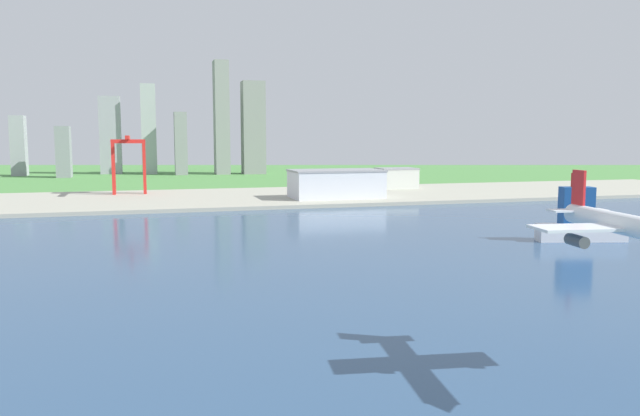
# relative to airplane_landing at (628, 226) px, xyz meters

# --- Properties ---
(ground_plane) EXTENTS (2400.00, 2400.00, 0.00)m
(ground_plane) POSITION_rel_airplane_landing_xyz_m (-31.29, 159.82, -28.42)
(ground_plane) COLOR #4E8B44
(water_bay) EXTENTS (840.00, 360.00, 0.15)m
(water_bay) POSITION_rel_airplane_landing_xyz_m (-31.29, 99.82, -28.34)
(water_bay) COLOR #2D4C70
(water_bay) RESTS_ON ground
(industrial_pier) EXTENTS (840.00, 140.00, 2.50)m
(industrial_pier) POSITION_rel_airplane_landing_xyz_m (-31.29, 349.82, -27.17)
(industrial_pier) COLOR #A6A593
(industrial_pier) RESTS_ON ground
(airplane_landing) EXTENTS (32.26, 38.89, 12.38)m
(airplane_landing) POSITION_rel_airplane_landing_xyz_m (0.00, 0.00, 0.00)
(airplane_landing) COLOR white
(ferry_boat) EXTENTS (37.66, 16.59, 28.81)m
(ferry_boat) POSITION_rel_airplane_landing_xyz_m (95.98, 131.69, -20.01)
(ferry_boat) COLOR white
(ferry_boat) RESTS_ON water_bay
(port_crane_red) EXTENTS (24.05, 47.79, 42.56)m
(port_crane_red) POSITION_rel_airplane_landing_xyz_m (-89.57, 385.98, 4.73)
(port_crane_red) COLOR red
(port_crane_red) RESTS_ON industrial_pier
(warehouse_main) EXTENTS (62.19, 35.49, 19.29)m
(warehouse_main) POSITION_rel_airplane_landing_xyz_m (47.50, 319.23, -16.25)
(warehouse_main) COLOR silver
(warehouse_main) RESTS_ON industrial_pier
(warehouse_annex) EXTENTS (31.11, 22.93, 16.63)m
(warehouse_annex) POSITION_rel_airplane_landing_xyz_m (119.16, 382.56, -17.58)
(warehouse_annex) COLOR silver
(warehouse_annex) RESTS_ON industrial_pier
(distant_skyline) EXTENTS (287.20, 81.76, 134.16)m
(distant_skyline) POSITION_rel_airplane_landing_xyz_m (-48.50, 677.33, 22.60)
(distant_skyline) COLOR #9899A3
(distant_skyline) RESTS_ON ground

